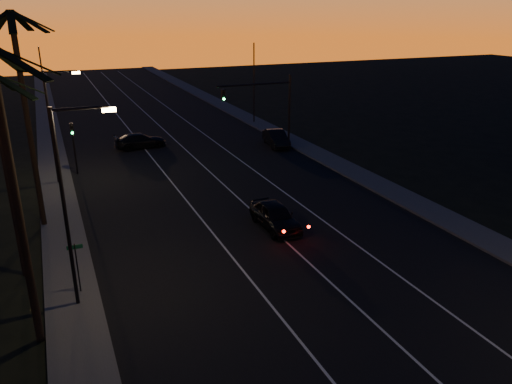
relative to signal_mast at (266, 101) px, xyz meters
name	(u,v)px	position (x,y,z in m)	size (l,w,h in m)	color
road	(231,198)	(-7.14, -9.99, -4.78)	(20.00, 170.00, 0.01)	black
sidewalk_left	(62,222)	(-18.34, -9.99, -4.70)	(2.40, 170.00, 0.16)	#3C3C39
sidewalk_right	(364,178)	(4.06, -9.99, -4.70)	(2.40, 170.00, 0.16)	#3C3C39
lane_stripe_left	(190,204)	(-10.14, -9.99, -4.76)	(0.12, 160.00, 0.01)	silver
lane_stripe_mid	(237,197)	(-6.64, -9.99, -4.76)	(0.12, 160.00, 0.01)	silver
lane_stripe_right	(282,191)	(-3.14, -9.99, -4.76)	(0.12, 160.00, 0.01)	silver
palm_near	(11,174)	(-19.74, -21.99, 2.29)	(4.25, 4.16, 11.53)	black
palm_mid	(4,155)	(-20.34, -15.99, 1.47)	(4.25, 4.16, 10.03)	black
palm_far	(25,102)	(-19.34, -9.99, 2.83)	(4.25, 4.16, 12.53)	black
streetlight_left_near	(70,194)	(-17.84, -19.99, 0.54)	(2.55, 0.26, 9.00)	black
streetlight_left_far	(54,118)	(-17.82, -1.99, 0.28)	(2.55, 0.26, 8.50)	black
street_sign	(77,263)	(-17.94, -18.99, -3.13)	(0.70, 0.06, 2.60)	black
signal_mast	(266,101)	(0.00, 0.00, 0.00)	(7.10, 0.41, 7.00)	black
signal_post	(73,139)	(-16.64, -0.01, -1.89)	(0.28, 0.37, 4.20)	black
far_pole_left	(45,92)	(-18.14, 15.01, -0.28)	(0.14, 0.14, 9.00)	black
far_pole_right	(254,84)	(3.86, 12.01, -0.28)	(0.14, 0.14, 9.00)	black
lead_car	(275,216)	(-6.38, -15.72, -3.99)	(1.89, 5.13, 1.56)	black
right_car	(276,138)	(1.86, 1.68, -4.01)	(2.30, 4.83, 1.53)	black
cross_car	(140,141)	(-10.40, 6.07, -4.07)	(5.02, 2.42, 1.41)	black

